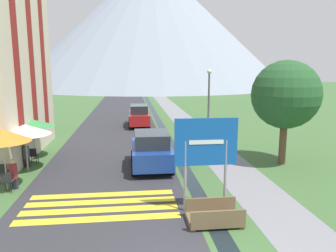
% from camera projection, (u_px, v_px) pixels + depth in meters
% --- Properties ---
extents(ground_plane, '(160.00, 160.00, 0.00)m').
position_uv_depth(ground_plane, '(147.00, 127.00, 27.39)').
color(ground_plane, '#3D6033').
extents(road, '(6.40, 60.00, 0.01)m').
position_uv_depth(road, '(121.00, 112.00, 36.89)').
color(road, '#2D2D33').
rests_on(road, ground_plane).
extents(footpath, '(2.20, 60.00, 0.01)m').
position_uv_depth(footpath, '(174.00, 111.00, 37.58)').
color(footpath, slate).
rests_on(footpath, ground_plane).
extents(drainage_channel, '(0.60, 60.00, 0.00)m').
position_uv_depth(drainage_channel, '(153.00, 111.00, 37.30)').
color(drainage_channel, black).
rests_on(drainage_channel, ground_plane).
extents(crosswalk_marking, '(5.44, 2.54, 0.01)m').
position_uv_depth(crosswalk_marking, '(101.00, 206.00, 11.74)').
color(crosswalk_marking, yellow).
rests_on(crosswalk_marking, ground_plane).
extents(mountain_distant, '(71.40, 71.40, 33.48)m').
position_uv_depth(mountain_distant, '(151.00, 23.00, 88.18)').
color(mountain_distant, gray).
rests_on(mountain_distant, ground_plane).
extents(road_sign, '(2.16, 0.11, 3.24)m').
position_uv_depth(road_sign, '(206.00, 149.00, 11.04)').
color(road_sign, gray).
rests_on(road_sign, ground_plane).
extents(footbridge, '(1.70, 1.10, 0.65)m').
position_uv_depth(footbridge, '(214.00, 216.00, 10.41)').
color(footbridge, brown).
rests_on(footbridge, ground_plane).
extents(parked_car_near, '(1.98, 3.86, 1.82)m').
position_uv_depth(parked_car_near, '(151.00, 150.00, 16.06)').
color(parked_car_near, navy).
rests_on(parked_car_near, ground_plane).
extents(parked_car_far, '(1.75, 4.22, 1.82)m').
position_uv_depth(parked_car_far, '(139.00, 115.00, 27.64)').
color(parked_car_far, '#A31919').
rests_on(parked_car_far, ground_plane).
extents(cafe_chair_far_left, '(0.40, 0.40, 0.85)m').
position_uv_depth(cafe_chair_far_left, '(33.00, 154.00, 16.74)').
color(cafe_chair_far_left, '#232328').
rests_on(cafe_chair_far_left, ground_plane).
extents(cafe_chair_near_left, '(0.40, 0.40, 0.85)m').
position_uv_depth(cafe_chair_near_left, '(4.00, 171.00, 14.05)').
color(cafe_chair_near_left, '#232328').
rests_on(cafe_chair_near_left, ground_plane).
extents(cafe_chair_far_right, '(0.40, 0.40, 0.85)m').
position_uv_depth(cafe_chair_far_right, '(26.00, 154.00, 16.83)').
color(cafe_chair_far_right, '#232328').
rests_on(cafe_chair_far_right, ground_plane).
extents(cafe_chair_nearest, '(0.40, 0.40, 0.85)m').
position_uv_depth(cafe_chair_nearest, '(7.00, 180.00, 12.89)').
color(cafe_chair_nearest, '#232328').
rests_on(cafe_chair_nearest, ground_plane).
extents(cafe_chair_near_right, '(0.40, 0.40, 0.85)m').
position_uv_depth(cafe_chair_near_right, '(2.00, 171.00, 14.03)').
color(cafe_chair_near_right, '#232328').
rests_on(cafe_chair_near_right, ground_plane).
extents(cafe_umbrella_front_orange, '(2.14, 2.14, 2.50)m').
position_uv_depth(cafe_umbrella_front_orange, '(3.00, 136.00, 12.96)').
color(cafe_umbrella_front_orange, '#B7B2A8').
rests_on(cafe_umbrella_front_orange, ground_plane).
extents(cafe_umbrella_middle_white, '(2.37, 2.37, 2.26)m').
position_uv_depth(cafe_umbrella_middle_white, '(25.00, 129.00, 15.44)').
color(cafe_umbrella_middle_white, '#B7B2A8').
rests_on(cafe_umbrella_middle_white, ground_plane).
extents(cafe_umbrella_rear_green, '(2.29, 2.29, 2.13)m').
position_uv_depth(cafe_umbrella_rear_green, '(33.00, 123.00, 17.67)').
color(cafe_umbrella_rear_green, '#B7B2A8').
rests_on(cafe_umbrella_rear_green, ground_plane).
extents(person_seated_near, '(0.32, 0.32, 1.26)m').
position_uv_depth(person_seated_near, '(13.00, 173.00, 13.27)').
color(person_seated_near, '#282833').
rests_on(person_seated_near, ground_plane).
extents(person_standing_terrace, '(0.32, 0.32, 1.78)m').
position_uv_depth(person_standing_terrace, '(8.00, 154.00, 14.78)').
color(person_standing_terrace, '#282833').
rests_on(person_standing_terrace, ground_plane).
extents(person_seated_far, '(0.32, 0.32, 1.29)m').
position_uv_depth(person_seated_far, '(26.00, 153.00, 16.20)').
color(person_seated_far, '#282833').
rests_on(person_seated_far, ground_plane).
extents(streetlamp, '(0.28, 0.28, 4.80)m').
position_uv_depth(streetlamp, '(209.00, 100.00, 20.48)').
color(streetlamp, '#515156').
rests_on(streetlamp, ground_plane).
extents(tree_by_path, '(3.41, 3.41, 5.28)m').
position_uv_depth(tree_by_path, '(286.00, 95.00, 16.28)').
color(tree_by_path, brown).
rests_on(tree_by_path, ground_plane).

